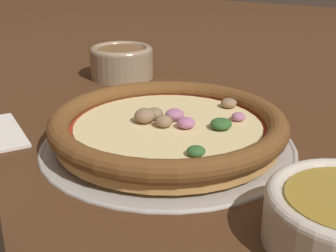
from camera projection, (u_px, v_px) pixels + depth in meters
ground_plane at (168, 145)px, 0.62m from camera, size 3.00×3.00×0.00m
pizza_tray at (168, 143)px, 0.62m from camera, size 0.34×0.34×0.01m
pizza at (168, 126)px, 0.61m from camera, size 0.31×0.31×0.04m
bowl_far at (122, 61)px, 0.92m from camera, size 0.12×0.12×0.06m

